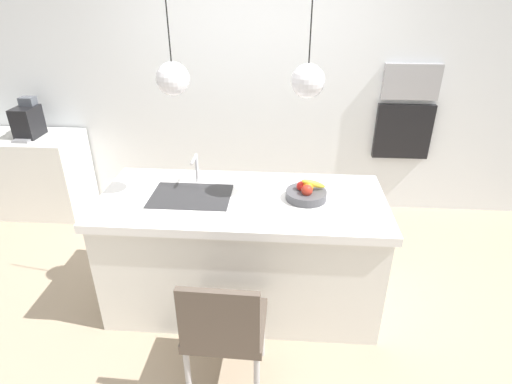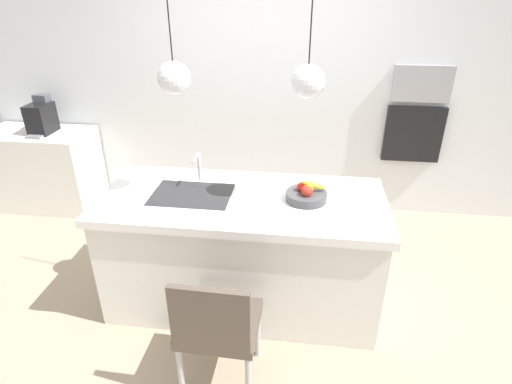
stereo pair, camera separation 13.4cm
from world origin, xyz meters
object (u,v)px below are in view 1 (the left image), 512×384
(fruit_bowl, at_px, (306,193))
(oven, at_px, (403,131))
(microwave, at_px, (411,82))
(coffee_machine, at_px, (28,121))
(chair_near, at_px, (224,326))

(fruit_bowl, height_order, oven, oven)
(oven, bearing_deg, microwave, 0.00)
(coffee_machine, xyz_separation_m, microwave, (3.77, 0.30, 0.38))
(oven, distance_m, chair_near, 2.84)
(coffee_machine, distance_m, chair_near, 3.11)
(coffee_machine, xyz_separation_m, oven, (3.77, 0.30, -0.12))
(coffee_machine, relative_size, microwave, 0.70)
(fruit_bowl, relative_size, oven, 0.51)
(microwave, relative_size, oven, 0.96)
(fruit_bowl, bearing_deg, oven, 56.52)
(fruit_bowl, height_order, microwave, microwave)
(chair_near, bearing_deg, oven, 57.60)
(microwave, distance_m, chair_near, 2.95)
(fruit_bowl, xyz_separation_m, coffee_machine, (-2.73, 1.26, 0.05))
(chair_near, bearing_deg, fruit_bowl, 59.75)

